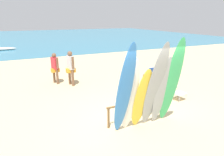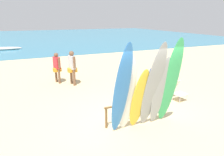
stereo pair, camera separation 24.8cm
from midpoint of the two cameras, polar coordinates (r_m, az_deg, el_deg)
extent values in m
plane|color=#D3BC8C|center=(19.59, -15.81, 6.61)|extent=(60.00, 60.00, 0.00)
cube|color=teal|center=(37.87, -20.81, 10.84)|extent=(60.00, 40.00, 0.02)
cylinder|color=brown|center=(6.22, -2.17, -11.31)|extent=(0.07, 0.07, 0.67)
cylinder|color=brown|center=(7.16, 12.89, -7.80)|extent=(0.07, 0.07, 0.67)
cylinder|color=brown|center=(6.49, 6.02, -6.87)|extent=(2.13, 0.06, 0.06)
ellipsoid|color=#337AD1|center=(5.37, 2.24, -3.87)|extent=(0.52, 0.84, 2.74)
ellipsoid|color=white|center=(5.66, 3.77, -4.98)|extent=(0.54, 0.63, 2.33)
ellipsoid|color=yellow|center=(5.93, 7.22, -5.98)|extent=(0.58, 0.64, 1.96)
ellipsoid|color=#999EA3|center=(5.92, 10.93, -2.43)|extent=(0.64, 0.84, 2.69)
ellipsoid|color=#999EA3|center=(6.24, 12.80, -3.71)|extent=(0.52, 0.59, 2.24)
ellipsoid|color=#38B266|center=(6.29, 15.50, -1.17)|extent=(0.57, 0.79, 2.77)
cylinder|color=brown|center=(10.84, -16.78, 0.67)|extent=(0.12, 0.12, 0.76)
cylinder|color=brown|center=(10.58, -15.93, 0.35)|extent=(0.12, 0.12, 0.76)
cube|color=orange|center=(10.63, -16.50, 2.17)|extent=(0.41, 0.25, 0.18)
cube|color=#DB333D|center=(10.55, -16.66, 4.05)|extent=(0.33, 0.44, 0.60)
sphere|color=brown|center=(10.47, -16.85, 6.21)|extent=(0.22, 0.22, 0.22)
cylinder|color=brown|center=(10.76, -17.35, 4.41)|extent=(0.09, 0.09, 0.53)
cylinder|color=brown|center=(10.33, -15.98, 4.03)|extent=(0.09, 0.09, 0.53)
cylinder|color=brown|center=(10.08, -11.79, 0.05)|extent=(0.13, 0.13, 0.83)
cylinder|color=brown|center=(10.38, -12.62, 0.48)|extent=(0.13, 0.13, 0.83)
cube|color=orange|center=(10.14, -12.33, 2.15)|extent=(0.45, 0.27, 0.20)
cube|color=silver|center=(10.05, -12.47, 4.31)|extent=(0.31, 0.46, 0.65)
sphere|color=brown|center=(9.97, -12.63, 6.78)|extent=(0.23, 0.23, 0.23)
cylinder|color=brown|center=(9.80, -11.80, 4.25)|extent=(0.10, 0.10, 0.58)
cylinder|color=brown|center=(10.29, -13.13, 4.75)|extent=(0.10, 0.10, 0.58)
cylinder|color=#B7B7BC|center=(8.97, 9.74, -3.80)|extent=(0.02, 0.02, 0.28)
cylinder|color=#B7B7BC|center=(9.22, 11.85, -3.36)|extent=(0.02, 0.02, 0.28)
cylinder|color=#B7B7BC|center=(9.26, 8.36, -3.08)|extent=(0.02, 0.02, 0.28)
cylinder|color=#B7B7BC|center=(9.50, 10.44, -2.67)|extent=(0.02, 0.02, 0.28)
cube|color=red|center=(9.18, 10.15, -2.31)|extent=(0.51, 0.46, 0.03)
cube|color=red|center=(9.35, 9.04, -0.17)|extent=(0.51, 0.25, 0.52)
cylinder|color=#B7B7BC|center=(8.44, 17.79, -5.76)|extent=(0.02, 0.02, 0.28)
cylinder|color=#B7B7BC|center=(8.75, 19.55, -5.12)|extent=(0.02, 0.02, 0.28)
cylinder|color=#B7B7BC|center=(8.66, 15.87, -5.01)|extent=(0.02, 0.02, 0.28)
cylinder|color=#B7B7BC|center=(8.96, 17.64, -4.41)|extent=(0.02, 0.02, 0.28)
cube|color=silver|center=(8.65, 17.81, -4.11)|extent=(0.56, 0.52, 0.03)
cube|color=silver|center=(8.78, 16.10, -1.91)|extent=(0.54, 0.38, 0.48)
cylinder|color=#B7B7BC|center=(10.16, 11.33, -1.43)|extent=(0.02, 0.02, 0.28)
cylinder|color=#B7B7BC|center=(10.44, 13.02, -1.03)|extent=(0.02, 0.02, 0.28)
cylinder|color=#B7B7BC|center=(10.42, 9.92, -0.88)|extent=(0.02, 0.02, 0.28)
cylinder|color=#B7B7BC|center=(10.70, 11.61, -0.51)|extent=(0.02, 0.02, 0.28)
cube|color=blue|center=(10.38, 11.52, -0.14)|extent=(0.55, 0.51, 0.03)
cube|color=blue|center=(10.54, 10.36, 1.70)|extent=(0.53, 0.31, 0.52)
camera|label=1|loc=(0.12, -90.90, -0.27)|focal=32.13mm
camera|label=2|loc=(0.12, 89.10, 0.27)|focal=32.13mm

